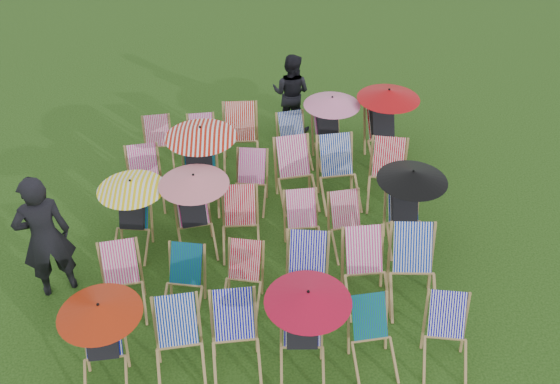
{
  "coord_description": "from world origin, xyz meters",
  "views": [
    {
      "loc": [
        -0.13,
        -7.14,
        6.48
      ],
      "look_at": [
        0.14,
        0.22,
        0.9
      ],
      "focal_mm": 40.0,
      "sensor_mm": 36.0,
      "label": 1
    }
  ],
  "objects_px": {
    "deckchair_29": "(385,124)",
    "person_left": "(44,237)",
    "person_rear": "(291,93)",
    "deckchair_0": "(102,343)",
    "deckchair_5": "(447,338)"
  },
  "relations": [
    {
      "from": "deckchair_0",
      "to": "deckchair_29",
      "type": "distance_m",
      "value": 6.31
    },
    {
      "from": "person_rear",
      "to": "deckchair_5",
      "type": "bearing_deg",
      "value": 127.58
    },
    {
      "from": "person_left",
      "to": "deckchair_5",
      "type": "bearing_deg",
      "value": 139.11
    },
    {
      "from": "deckchair_0",
      "to": "deckchair_5",
      "type": "xyz_separation_m",
      "value": [
        4.16,
        0.08,
        -0.19
      ]
    },
    {
      "from": "person_left",
      "to": "person_rear",
      "type": "relative_size",
      "value": 1.23
    },
    {
      "from": "deckchair_0",
      "to": "person_left",
      "type": "xyz_separation_m",
      "value": [
        -0.99,
        1.52,
        0.35
      ]
    },
    {
      "from": "deckchair_29",
      "to": "person_rear",
      "type": "distance_m",
      "value": 1.95
    },
    {
      "from": "deckchair_0",
      "to": "deckchair_5",
      "type": "distance_m",
      "value": 4.17
    },
    {
      "from": "deckchair_29",
      "to": "person_rear",
      "type": "height_order",
      "value": "person_rear"
    },
    {
      "from": "deckchair_0",
      "to": "person_rear",
      "type": "xyz_separation_m",
      "value": [
        2.52,
        5.78,
        0.17
      ]
    },
    {
      "from": "person_left",
      "to": "person_rear",
      "type": "xyz_separation_m",
      "value": [
        3.52,
        4.26,
        -0.18
      ]
    },
    {
      "from": "deckchair_0",
      "to": "deckchair_29",
      "type": "height_order",
      "value": "deckchair_29"
    },
    {
      "from": "deckchair_29",
      "to": "person_left",
      "type": "bearing_deg",
      "value": -158.63
    },
    {
      "from": "deckchair_29",
      "to": "person_left",
      "type": "xyz_separation_m",
      "value": [
        -5.16,
        -3.21,
        0.27
      ]
    },
    {
      "from": "deckchair_29",
      "to": "person_left",
      "type": "distance_m",
      "value": 6.08
    }
  ]
}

